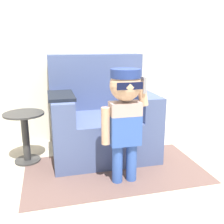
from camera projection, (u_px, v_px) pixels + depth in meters
ground_plane at (127, 157)px, 2.79m from camera, size 10.00×10.00×0.00m
wall_back at (111, 32)px, 3.12m from camera, size 10.00×0.05×2.60m
armchair at (101, 119)px, 2.86m from camera, size 1.07×0.88×1.06m
person_child at (125, 109)px, 2.14m from camera, size 0.40×0.30×0.98m
side_table at (25, 133)px, 2.62m from camera, size 0.39×0.39×0.51m
rug at (115, 170)px, 2.50m from camera, size 1.67×0.92×0.01m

